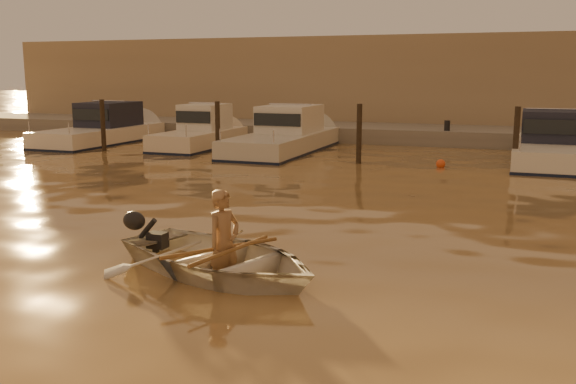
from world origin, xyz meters
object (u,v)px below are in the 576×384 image
at_px(moored_boat_0, 100,129).
at_px(moored_boat_2, 283,135).
at_px(dinghy, 220,258).
at_px(moored_boat_1, 199,132).
at_px(waterfront_building, 425,85).
at_px(person, 224,243).
at_px(moored_boat_4, 549,145).

distance_m(moored_boat_0, moored_boat_2, 8.51).
xyz_separation_m(moored_boat_0, moored_boat_2, (8.51, 0.00, 0.00)).
bearing_deg(moored_boat_2, moored_boat_0, 180.00).
distance_m(dinghy, moored_boat_1, 16.99).
bearing_deg(moored_boat_0, waterfront_building, 41.88).
relative_size(dinghy, moored_boat_1, 0.60).
distance_m(dinghy, waterfront_building, 25.95).
relative_size(moored_boat_0, moored_boat_1, 1.24).
relative_size(moored_boat_1, waterfront_building, 0.13).
relative_size(moored_boat_2, waterfront_building, 0.18).
height_order(moored_boat_0, waterfront_building, waterfront_building).
relative_size(person, moored_boat_4, 0.23).
bearing_deg(person, moored_boat_0, 60.95).
xyz_separation_m(moored_boat_1, moored_boat_2, (3.68, 0.00, 0.00)).
bearing_deg(dinghy, moored_boat_4, 0.68).
distance_m(moored_boat_1, moored_boat_4, 13.29).
height_order(moored_boat_1, moored_boat_4, same).
xyz_separation_m(person, moored_boat_4, (4.95, 14.88, 0.11)).
relative_size(moored_boat_1, moored_boat_4, 0.86).
height_order(dinghy, waterfront_building, waterfront_building).
height_order(dinghy, moored_boat_0, moored_boat_0).
height_order(dinghy, moored_boat_4, moored_boat_4).
xyz_separation_m(moored_boat_0, waterfront_building, (12.27, 11.00, 1.77)).
bearing_deg(moored_boat_0, moored_boat_2, 0.00).
xyz_separation_m(dinghy, moored_boat_4, (5.04, 14.85, 0.37)).
distance_m(moored_boat_1, moored_boat_2, 3.68).
bearing_deg(waterfront_building, moored_boat_2, -108.87).
bearing_deg(dinghy, moored_boat_2, 36.54).
bearing_deg(moored_boat_1, person, -60.73).
distance_m(moored_boat_2, moored_boat_4, 9.61).
bearing_deg(waterfront_building, moored_boat_0, -138.12).
height_order(person, moored_boat_2, moored_boat_2).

